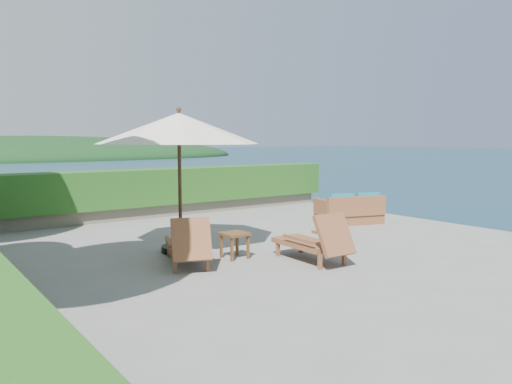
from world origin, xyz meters
TOP-DOWN VIEW (x-y plane):
  - ground at (0.00, 0.00)m, footprint 12.00×12.00m
  - foundation at (0.00, 0.00)m, footprint 12.00×12.00m
  - offshore_island at (25.00, 140.00)m, footprint 126.00×57.60m
  - planter_wall_far at (0.00, 5.60)m, footprint 12.00×0.60m
  - hedge_far at (0.00, 5.60)m, footprint 12.40×0.90m
  - patio_umbrella at (-1.29, 1.11)m, footprint 4.11×4.11m
  - lounge_left at (-1.71, 0.05)m, footprint 1.17×1.69m
  - lounge_right at (0.25, -1.05)m, footprint 0.77×1.62m
  - side_table at (-0.76, 0.03)m, footprint 0.45×0.45m
  - wicker_loveseat at (3.81, 1.44)m, footprint 1.84×1.31m

SIDE VIEW (x-z plane):
  - offshore_island at x=25.00m, z-range -9.30..3.30m
  - foundation at x=0.00m, z-range -3.05..-0.05m
  - ground at x=0.00m, z-range 0.00..0.00m
  - planter_wall_far at x=0.00m, z-range 0.00..0.36m
  - wicker_loveseat at x=3.81m, z-range -0.09..0.73m
  - lounge_left at x=-1.71m, z-range -0.07..0.83m
  - lounge_right at x=0.25m, z-range -0.08..0.85m
  - side_table at x=-0.76m, z-range 0.16..0.64m
  - hedge_far at x=0.00m, z-range 0.35..1.35m
  - patio_umbrella at x=-1.29m, z-range 0.96..3.76m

